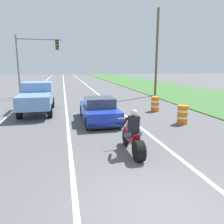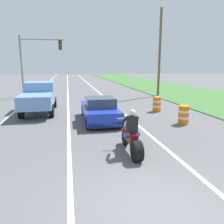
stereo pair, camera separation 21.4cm
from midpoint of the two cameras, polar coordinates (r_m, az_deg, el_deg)
name	(u,v)px [view 2 (the right image)]	position (r m, az deg, el deg)	size (l,w,h in m)	color
ground_plane	(154,209)	(5.39, 12.08, -23.30)	(160.00, 160.00, 0.00)	#565659
lane_stripe_left_solid	(33,96)	(24.47, -19.53, 3.90)	(0.14, 120.00, 0.01)	white
lane_stripe_right_solid	(101,94)	(24.49, -2.58, 4.57)	(0.14, 120.00, 0.01)	white
lane_stripe_centre_dashed	(68,95)	(24.21, -11.05, 4.28)	(0.14, 120.00, 0.01)	white
grass_verge_right	(185,92)	(27.85, 18.55, 4.90)	(10.00, 120.00, 0.06)	#3D6B33
motorcycle_with_rider	(132,138)	(7.84, 5.93, -6.73)	(0.70, 2.21, 1.62)	black
sports_car_blue	(100,110)	(12.49, -2.64, 0.48)	(1.84, 4.30, 1.37)	#1E38B2
pickup_truck_left_lane_light_blue	(39,96)	(15.49, -17.91, 3.92)	(2.02, 4.80, 1.98)	#6B93C6
traffic_light_mast_near	(35,57)	(23.60, -19.01, 13.35)	(4.27, 0.34, 6.00)	gray
utility_pole_roadside	(160,53)	(23.54, 12.43, 14.53)	(0.24, 0.24, 8.62)	brown
construction_barrel_nearest	(184,115)	(12.50, 18.42, -0.69)	(0.58, 0.58, 1.00)	orange
construction_barrel_mid	(157,104)	(15.48, 11.86, 1.98)	(0.58, 0.58, 1.00)	orange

